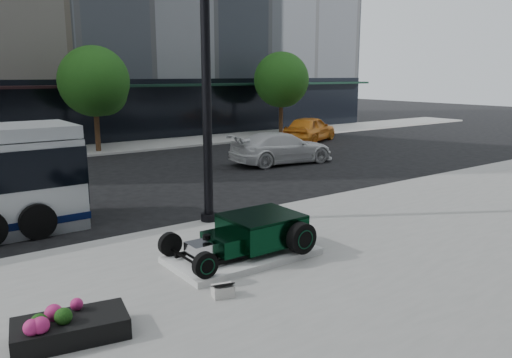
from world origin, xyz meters
TOP-DOWN VIEW (x-y plane):
  - ground at (0.00, 0.00)m, footprint 120.00×120.00m
  - sidewalk_near at (0.00, -10.50)m, footprint 70.00×17.00m
  - sidewalk_far at (0.00, 14.00)m, footprint 70.00×4.00m
  - street_trees at (1.15, 13.07)m, footprint 29.80×3.80m
  - display_plinth at (-1.91, -5.29)m, footprint 3.40×1.80m
  - hot_rod at (-1.57, -5.29)m, footprint 3.22×2.00m
  - info_plaque at (-3.36, -6.73)m, footprint 0.47×0.40m
  - lamppost at (-0.96, -2.20)m, footprint 0.48×0.48m
  - flower_planter at (-6.18, -6.61)m, footprint 1.90×1.20m
  - white_sedan at (7.18, 4.47)m, footprint 5.48×2.73m
  - yellow_taxi at (13.70, 9.64)m, footprint 5.26×3.82m

SIDE VIEW (x-z plane):
  - ground at x=0.00m, z-range 0.00..0.00m
  - sidewalk_near at x=0.00m, z-range 0.00..0.12m
  - sidewalk_far at x=0.00m, z-range 0.00..0.12m
  - display_plinth at x=-1.91m, z-range 0.12..0.27m
  - info_plaque at x=-3.36m, z-range 0.09..0.40m
  - flower_planter at x=-6.18m, z-range 0.04..0.62m
  - hot_rod at x=-1.57m, z-range 0.29..1.10m
  - white_sedan at x=7.18m, z-range 0.00..1.53m
  - yellow_taxi at x=13.70m, z-range 0.00..1.66m
  - street_trees at x=1.15m, z-range 0.92..6.62m
  - lamppost at x=-0.96m, z-range -0.21..8.46m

